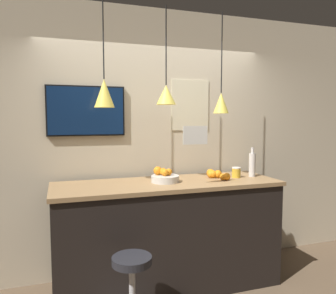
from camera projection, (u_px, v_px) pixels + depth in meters
name	position (u px, v px, depth m)	size (l,w,h in m)	color
back_wall	(155.00, 141.00, 3.68)	(8.00, 0.06, 2.90)	beige
service_counter	(168.00, 234.00, 3.30)	(2.25, 0.73, 1.08)	black
bar_stool	(132.00, 291.00, 2.55)	(0.45, 0.45, 0.64)	#B7B7BC
fruit_bowl	(164.00, 176.00, 3.26)	(0.28, 0.28, 0.15)	beige
orange_pile	(216.00, 175.00, 3.46)	(0.17, 0.31, 0.09)	orange
juice_bottle	(252.00, 164.00, 3.55)	(0.07, 0.07, 0.32)	silver
spread_jar	(236.00, 172.00, 3.50)	(0.09, 0.09, 0.11)	gold
pendant_lamp_left	(104.00, 93.00, 3.05)	(0.19, 0.19, 0.99)	black
pendant_lamp_middle	(166.00, 94.00, 3.24)	(0.20, 0.20, 0.96)	black
pendant_lamp_right	(221.00, 102.00, 3.43)	(0.16, 0.16, 1.04)	black
mounted_tv	(86.00, 111.00, 3.36)	(0.79, 0.04, 0.51)	black
hanging_menu_board	(195.00, 135.00, 3.00)	(0.24, 0.01, 0.17)	white
wall_poster	(190.00, 105.00, 3.73)	(0.45, 0.01, 0.57)	beige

